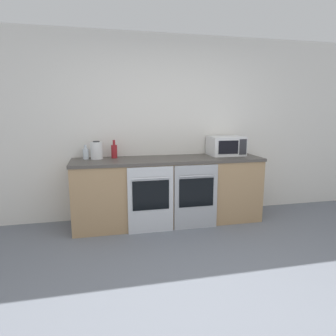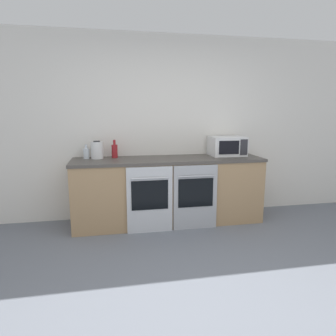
{
  "view_description": "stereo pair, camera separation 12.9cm",
  "coord_description": "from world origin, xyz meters",
  "px_view_note": "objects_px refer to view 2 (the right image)",
  "views": [
    {
      "loc": [
        -0.9,
        -2.1,
        1.52
      ],
      "look_at": [
        -0.0,
        1.84,
        0.77
      ],
      "focal_mm": 32.0,
      "sensor_mm": 36.0,
      "label": 1
    },
    {
      "loc": [
        -0.78,
        -2.13,
        1.52
      ],
      "look_at": [
        -0.0,
        1.84,
        0.77
      ],
      "focal_mm": 32.0,
      "sensor_mm": 36.0,
      "label": 2
    }
  ],
  "objects_px": {
    "microwave": "(227,146)",
    "bottle_red": "(115,151)",
    "oven_left": "(150,200)",
    "bottle_clear": "(86,153)",
    "oven_right": "(195,197)",
    "kettle": "(97,150)"
  },
  "relations": [
    {
      "from": "oven_left",
      "to": "bottle_clear",
      "type": "relative_size",
      "value": 4.43
    },
    {
      "from": "microwave",
      "to": "bottle_red",
      "type": "bearing_deg",
      "value": 177.48
    },
    {
      "from": "microwave",
      "to": "oven_left",
      "type": "bearing_deg",
      "value": -158.91
    },
    {
      "from": "oven_right",
      "to": "kettle",
      "type": "distance_m",
      "value": 1.46
    },
    {
      "from": "bottle_clear",
      "to": "kettle",
      "type": "height_order",
      "value": "kettle"
    },
    {
      "from": "bottle_red",
      "to": "kettle",
      "type": "bearing_deg",
      "value": -173.28
    },
    {
      "from": "bottle_red",
      "to": "bottle_clear",
      "type": "bearing_deg",
      "value": -177.22
    },
    {
      "from": "kettle",
      "to": "microwave",
      "type": "bearing_deg",
      "value": -1.35
    },
    {
      "from": "oven_left",
      "to": "kettle",
      "type": "distance_m",
      "value": 1.01
    },
    {
      "from": "oven_right",
      "to": "bottle_clear",
      "type": "bearing_deg",
      "value": 159.61
    },
    {
      "from": "bottle_red",
      "to": "kettle",
      "type": "height_order",
      "value": "bottle_red"
    },
    {
      "from": "bottle_red",
      "to": "bottle_clear",
      "type": "xyz_separation_m",
      "value": [
        -0.38,
        -0.02,
        -0.02
      ]
    },
    {
      "from": "oven_right",
      "to": "microwave",
      "type": "bearing_deg",
      "value": 37.59
    },
    {
      "from": "oven_left",
      "to": "bottle_red",
      "type": "xyz_separation_m",
      "value": [
        -0.41,
        0.53,
        0.56
      ]
    },
    {
      "from": "oven_left",
      "to": "oven_right",
      "type": "relative_size",
      "value": 1.0
    },
    {
      "from": "bottle_red",
      "to": "bottle_clear",
      "type": "height_order",
      "value": "bottle_red"
    },
    {
      "from": "oven_right",
      "to": "bottle_red",
      "type": "bearing_deg",
      "value": 152.14
    },
    {
      "from": "oven_left",
      "to": "bottle_clear",
      "type": "height_order",
      "value": "bottle_clear"
    },
    {
      "from": "microwave",
      "to": "kettle",
      "type": "xyz_separation_m",
      "value": [
        -1.84,
        0.04,
        -0.02
      ]
    },
    {
      "from": "oven_right",
      "to": "microwave",
      "type": "height_order",
      "value": "microwave"
    },
    {
      "from": "bottle_red",
      "to": "kettle",
      "type": "xyz_separation_m",
      "value": [
        -0.23,
        -0.03,
        0.02
      ]
    },
    {
      "from": "microwave",
      "to": "kettle",
      "type": "bearing_deg",
      "value": 178.65
    }
  ]
}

